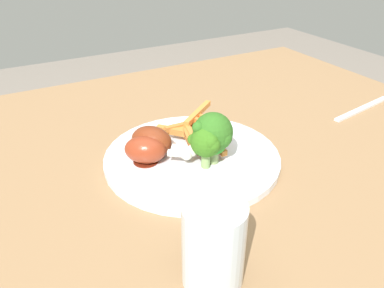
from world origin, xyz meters
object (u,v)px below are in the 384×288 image
(broccoli_floret_back, at_px, (206,141))
(water_glass, at_px, (213,245))
(chicken_drumstick_far, at_px, (154,142))
(carrot_fries_pile, at_px, (198,131))
(fork, at_px, (362,108))
(dining_table, at_px, (174,193))
(chicken_drumstick_near, at_px, (148,150))
(broccoli_floret_front, at_px, (214,143))
(broccoli_floret_middle, at_px, (213,133))
(dinner_plate, at_px, (192,157))

(broccoli_floret_back, relative_size, water_glass, 0.69)
(broccoli_floret_back, bearing_deg, chicken_drumstick_far, -52.38)
(carrot_fries_pile, bearing_deg, fork, 175.07)
(dining_table, xyz_separation_m, carrot_fries_pile, (-0.04, 0.01, 0.13))
(carrot_fries_pile, relative_size, chicken_drumstick_near, 1.53)
(broccoli_floret_front, height_order, chicken_drumstick_far, broccoli_floret_front)
(broccoli_floret_front, bearing_deg, dining_table, -68.95)
(carrot_fries_pile, relative_size, fork, 0.83)
(carrot_fries_pile, distance_m, fork, 0.39)
(broccoli_floret_front, relative_size, carrot_fries_pile, 0.37)
(dining_table, xyz_separation_m, water_glass, (0.09, 0.27, 0.15))
(broccoli_floret_front, xyz_separation_m, broccoli_floret_middle, (0.00, -0.00, 0.02))
(broccoli_floret_front, relative_size, chicken_drumstick_far, 0.54)
(broccoli_floret_back, xyz_separation_m, chicken_drumstick_far, (0.06, -0.07, -0.02))
(chicken_drumstick_far, height_order, water_glass, water_glass)
(broccoli_floret_front, height_order, carrot_fries_pile, broccoli_floret_front)
(dinner_plate, height_order, chicken_drumstick_near, chicken_drumstick_near)
(dinner_plate, distance_m, broccoli_floret_front, 0.06)
(fork, xyz_separation_m, water_glass, (0.52, 0.23, 0.05))
(broccoli_floret_front, xyz_separation_m, carrot_fries_pile, (-0.01, -0.07, -0.02))
(broccoli_floret_middle, height_order, fork, broccoli_floret_middle)
(broccoli_floret_front, relative_size, fork, 0.31)
(broccoli_floret_back, distance_m, fork, 0.43)
(broccoli_floret_middle, distance_m, chicken_drumstick_far, 0.10)
(dining_table, height_order, carrot_fries_pile, carrot_fries_pile)
(carrot_fries_pile, bearing_deg, chicken_drumstick_far, 4.01)
(dining_table, xyz_separation_m, broccoli_floret_middle, (-0.03, 0.08, 0.16))
(dining_table, height_order, fork, fork)
(broccoli_floret_middle, height_order, carrot_fries_pile, broccoli_floret_middle)
(water_glass, bearing_deg, fork, -156.16)
(broccoli_floret_back, height_order, water_glass, water_glass)
(chicken_drumstick_far, relative_size, fork, 0.57)
(chicken_drumstick_near, bearing_deg, carrot_fries_pile, -168.04)
(chicken_drumstick_near, relative_size, water_glass, 1.01)
(carrot_fries_pile, bearing_deg, water_glass, 63.76)
(broccoli_floret_front, distance_m, carrot_fries_pile, 0.08)
(broccoli_floret_front, bearing_deg, dinner_plate, -62.56)
(broccoli_floret_front, xyz_separation_m, chicken_drumstick_near, (0.09, -0.05, -0.01))
(fork, bearing_deg, carrot_fries_pile, -13.87)
(dinner_plate, xyz_separation_m, broccoli_floret_middle, (-0.02, 0.03, 0.06))
(broccoli_floret_front, height_order, chicken_drumstick_near, broccoli_floret_front)
(broccoli_floret_middle, bearing_deg, water_glass, 58.81)
(dinner_plate, xyz_separation_m, broccoli_floret_front, (-0.02, 0.04, 0.04))
(dinner_plate, xyz_separation_m, broccoli_floret_back, (-0.00, 0.04, 0.05))
(dining_table, relative_size, broccoli_floret_front, 20.91)
(dining_table, distance_m, broccoli_floret_middle, 0.18)
(broccoli_floret_middle, bearing_deg, broccoli_floret_front, 119.86)
(dining_table, bearing_deg, broccoli_floret_back, 98.75)
(chicken_drumstick_near, bearing_deg, broccoli_floret_front, 150.69)
(dinner_plate, relative_size, carrot_fries_pile, 1.85)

